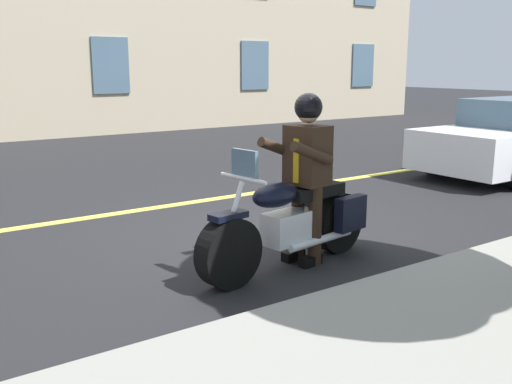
# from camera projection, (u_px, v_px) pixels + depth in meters

# --- Properties ---
(ground_plane) EXTENTS (80.00, 80.00, 0.00)m
(ground_plane) POSITION_uv_depth(u_px,v_px,m) (262.00, 236.00, 6.97)
(ground_plane) COLOR black
(lane_center_stripe) EXTENTS (60.00, 0.16, 0.01)m
(lane_center_stripe) POSITION_uv_depth(u_px,v_px,m) (184.00, 203.00, 8.57)
(lane_center_stripe) COLOR #E5DB4C
(lane_center_stripe) RESTS_ON ground_plane
(motorcycle_main) EXTENTS (2.22, 0.80, 1.26)m
(motorcycle_main) POSITION_uv_depth(u_px,v_px,m) (293.00, 223.00, 5.83)
(motorcycle_main) COLOR black
(motorcycle_main) RESTS_ON ground_plane
(rider_main) EXTENTS (0.68, 0.61, 1.74)m
(rider_main) POSITION_uv_depth(u_px,v_px,m) (306.00, 164.00, 5.83)
(rider_main) COLOR black
(rider_main) RESTS_ON ground_plane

